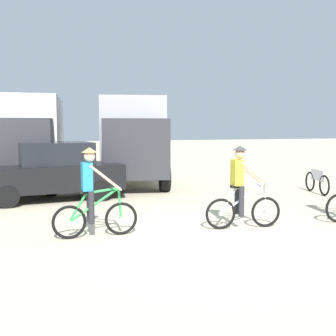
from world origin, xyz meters
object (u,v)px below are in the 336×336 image
box_truck_grey_hauler (130,136)px  cyclist_orange_shirt (92,196)px  box_truck_avon_van (28,136)px  sedan_parked (52,171)px  cyclist_cowboy_hat (241,190)px  bicycle_spare (317,182)px

box_truck_grey_hauler → cyclist_orange_shirt: size_ratio=3.88×
box_truck_avon_van → cyclist_orange_shirt: size_ratio=3.85×
cyclist_orange_shirt → sedan_parked: bearing=95.4°
cyclist_cowboy_hat → box_truck_avon_van: bearing=116.0°
box_truck_grey_hauler → bicycle_spare: 7.31m
box_truck_avon_van → bicycle_spare: box_truck_avon_van is taller
box_truck_avon_van → sedan_parked: size_ratio=1.61×
box_truck_grey_hauler → cyclist_cowboy_hat: (0.35, -8.44, -1.03)m
cyclist_cowboy_hat → bicycle_spare: cyclist_cowboy_hat is taller
cyclist_orange_shirt → bicycle_spare: (8.02, 3.17, -0.45)m
sedan_parked → bicycle_spare: 8.63m
cyclist_orange_shirt → bicycle_spare: cyclist_orange_shirt is taller
box_truck_grey_hauler → bicycle_spare: (5.18, -4.95, -1.48)m
box_truck_grey_hauler → cyclist_cowboy_hat: box_truck_grey_hauler is taller
sedan_parked → cyclist_cowboy_hat: 6.25m
box_truck_avon_van → sedan_parked: 3.89m
box_truck_avon_van → box_truck_grey_hauler: bearing=-5.0°
sedan_parked → cyclist_cowboy_hat: bearing=-54.3°
box_truck_grey_hauler → cyclist_orange_shirt: 8.66m
box_truck_grey_hauler → box_truck_avon_van: bearing=175.0°
cyclist_cowboy_hat → sedan_parked: bearing=125.7°
box_truck_avon_van → sedan_parked: (0.63, -3.71, -0.99)m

